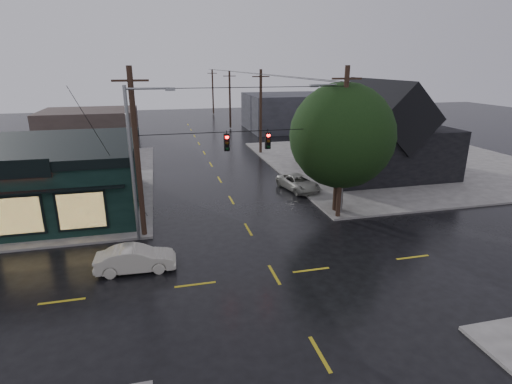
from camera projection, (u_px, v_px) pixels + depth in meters
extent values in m
plane|color=black|center=(274.00, 275.00, 20.30)|extent=(160.00, 160.00, 0.00)
cube|color=#605C59|center=(399.00, 162.00, 43.31)|extent=(28.00, 28.00, 0.15)
cube|color=black|center=(20.00, 182.00, 28.21)|extent=(16.00, 12.00, 4.20)
cube|color=black|center=(13.00, 149.00, 27.47)|extent=(16.30, 12.30, 0.60)
cube|color=black|center=(374.00, 148.00, 38.68)|extent=(12.00, 11.00, 4.50)
cylinder|color=black|center=(339.00, 185.00, 28.36)|extent=(0.70, 0.70, 3.76)
sphere|color=black|center=(342.00, 136.00, 27.29)|extent=(7.22, 7.22, 7.22)
cylinder|color=black|center=(246.00, 131.00, 24.37)|extent=(13.00, 0.04, 0.04)
cube|color=#392D29|center=(90.00, 127.00, 53.40)|extent=(12.00, 10.00, 4.40)
cube|color=#2B2C31|center=(291.00, 112.00, 64.67)|extent=(14.00, 12.00, 5.60)
imported|color=beige|center=(136.00, 259.00, 20.51)|extent=(4.07, 1.53, 1.33)
imported|color=#9B9B8F|center=(298.00, 183.00, 33.71)|extent=(3.07, 4.92, 1.27)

